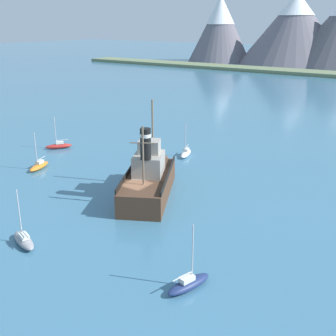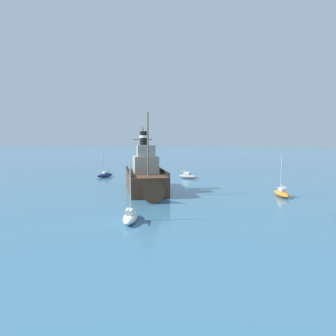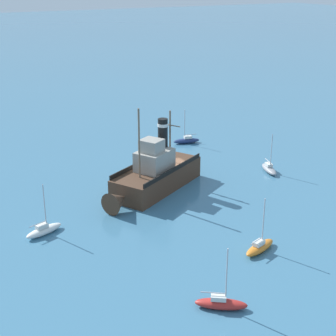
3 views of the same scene
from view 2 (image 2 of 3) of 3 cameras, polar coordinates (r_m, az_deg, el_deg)
ground_plane at (r=42.18m, az=-3.72°, el=-3.73°), size 600.00×600.00×0.00m
old_tugboat at (r=38.63m, az=-4.28°, el=-1.82°), size 9.63×14.33×9.90m
sailboat_orange at (r=37.69m, az=20.84°, el=-4.48°), size 2.18×3.96×4.90m
sailboat_white at (r=24.75m, az=-7.19°, el=-9.13°), size 2.21×3.95×4.90m
sailboat_navy at (r=55.13m, az=-11.93°, el=-1.29°), size 2.07×3.96×4.90m
sailboat_grey at (r=52.24m, az=3.83°, el=-1.54°), size 3.95×2.29×4.90m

